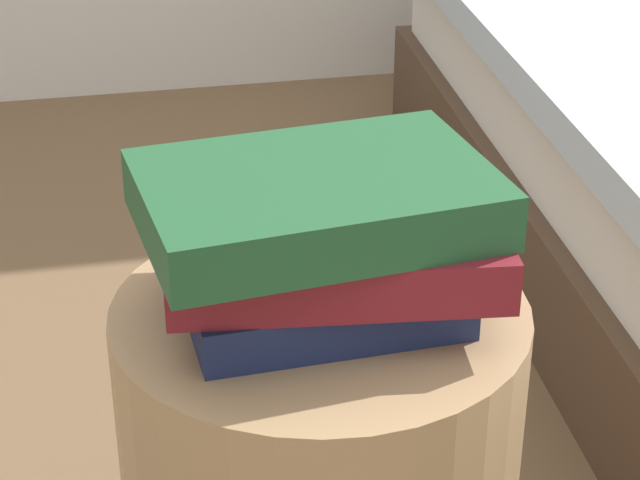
% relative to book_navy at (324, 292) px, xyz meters
% --- Properties ---
extents(book_navy, '(0.25, 0.17, 0.04)m').
position_rel_book_navy_xyz_m(book_navy, '(0.00, 0.00, 0.00)').
color(book_navy, '#19234C').
rests_on(book_navy, side_table).
extents(book_maroon, '(0.31, 0.23, 0.05)m').
position_rel_book_navy_xyz_m(book_maroon, '(0.01, 0.01, 0.05)').
color(book_maroon, maroon).
rests_on(book_maroon, book_navy).
extents(book_forest, '(0.32, 0.24, 0.05)m').
position_rel_book_navy_xyz_m(book_forest, '(-0.01, -0.00, 0.10)').
color(book_forest, '#1E512D').
rests_on(book_forest, book_maroon).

